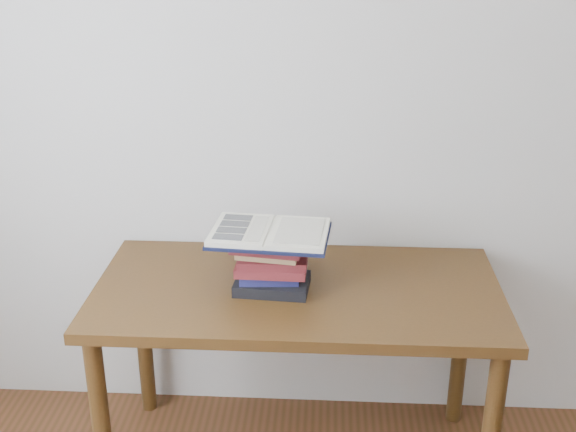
{
  "coord_description": "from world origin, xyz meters",
  "views": [
    {
      "loc": [
        0.04,
        -0.78,
        1.89
      ],
      "look_at": [
        -0.08,
        1.3,
        1.03
      ],
      "focal_mm": 45.0,
      "sensor_mm": 36.0,
      "label": 1
    }
  ],
  "objects": [
    {
      "name": "book_stack",
      "position": [
        -0.14,
        1.37,
        0.83
      ],
      "size": [
        0.26,
        0.22,
        0.18
      ],
      "color": "black",
      "rests_on": "desk"
    },
    {
      "name": "room_shell",
      "position": [
        -0.08,
        0.01,
        1.63
      ],
      "size": [
        3.54,
        3.54,
        2.62
      ],
      "color": "#BBB7B0",
      "rests_on": "ground"
    },
    {
      "name": "desk",
      "position": [
        -0.06,
        1.38,
        0.64
      ],
      "size": [
        1.37,
        0.69,
        0.74
      ],
      "color": "#412810",
      "rests_on": "ground"
    },
    {
      "name": "open_book",
      "position": [
        -0.15,
        1.37,
        0.93
      ],
      "size": [
        0.41,
        0.3,
        0.03
      ],
      "rotation": [
        0.0,
        0.0,
        -0.08
      ],
      "color": "black",
      "rests_on": "book_stack"
    }
  ]
}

